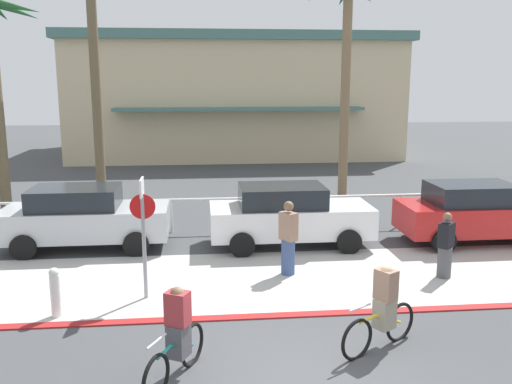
{
  "coord_description": "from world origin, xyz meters",
  "views": [
    {
      "loc": [
        -1.46,
        -7.8,
        4.52
      ],
      "look_at": [
        -0.06,
        6.0,
        1.7
      ],
      "focal_mm": 39.01,
      "sensor_mm": 36.0,
      "label": 1
    }
  ],
  "objects_px": {
    "cyclist_teal_1": "(177,336)",
    "stop_sign_bike_lane": "(143,221)",
    "palm_tree_2": "(94,40)",
    "car_white_2": "(289,215)",
    "car_silver_1": "(84,217)",
    "car_red_3": "(477,212)",
    "pedestrian_0": "(288,241)",
    "bollard_1": "(55,292)",
    "pedestrian_1": "(445,248)",
    "cyclist_yellow_0": "(383,309)",
    "palm_tree_3": "(347,37)"
  },
  "relations": [
    {
      "from": "cyclist_yellow_0",
      "to": "car_silver_1",
      "type": "bearing_deg",
      "value": 134.01
    },
    {
      "from": "pedestrian_1",
      "to": "car_silver_1",
      "type": "bearing_deg",
      "value": 159.64
    },
    {
      "from": "car_white_2",
      "to": "pedestrian_1",
      "type": "height_order",
      "value": "car_white_2"
    },
    {
      "from": "stop_sign_bike_lane",
      "to": "pedestrian_1",
      "type": "height_order",
      "value": "stop_sign_bike_lane"
    },
    {
      "from": "cyclist_teal_1",
      "to": "stop_sign_bike_lane",
      "type": "bearing_deg",
      "value": 103.39
    },
    {
      "from": "cyclist_teal_1",
      "to": "pedestrian_0",
      "type": "height_order",
      "value": "pedestrian_0"
    },
    {
      "from": "car_silver_1",
      "to": "cyclist_yellow_0",
      "type": "relative_size",
      "value": 2.78
    },
    {
      "from": "bollard_1",
      "to": "cyclist_yellow_0",
      "type": "bearing_deg",
      "value": -17.53
    },
    {
      "from": "bollard_1",
      "to": "pedestrian_0",
      "type": "height_order",
      "value": "pedestrian_0"
    },
    {
      "from": "cyclist_yellow_0",
      "to": "pedestrian_1",
      "type": "height_order",
      "value": "pedestrian_1"
    },
    {
      "from": "car_silver_1",
      "to": "pedestrian_0",
      "type": "bearing_deg",
      "value": -27.28
    },
    {
      "from": "car_silver_1",
      "to": "car_red_3",
      "type": "relative_size",
      "value": 1.0
    },
    {
      "from": "palm_tree_2",
      "to": "cyclist_yellow_0",
      "type": "distance_m",
      "value": 15.27
    },
    {
      "from": "pedestrian_0",
      "to": "pedestrian_1",
      "type": "bearing_deg",
      "value": -9.16
    },
    {
      "from": "palm_tree_2",
      "to": "cyclist_yellow_0",
      "type": "bearing_deg",
      "value": -61.94
    },
    {
      "from": "car_silver_1",
      "to": "pedestrian_1",
      "type": "distance_m",
      "value": 9.31
    },
    {
      "from": "stop_sign_bike_lane",
      "to": "car_red_3",
      "type": "height_order",
      "value": "stop_sign_bike_lane"
    },
    {
      "from": "car_red_3",
      "to": "pedestrian_0",
      "type": "xyz_separation_m",
      "value": [
        -5.69,
        -2.12,
        -0.04
      ]
    },
    {
      "from": "cyclist_teal_1",
      "to": "pedestrian_1",
      "type": "bearing_deg",
      "value": 32.72
    },
    {
      "from": "stop_sign_bike_lane",
      "to": "palm_tree_2",
      "type": "xyz_separation_m",
      "value": [
        -2.53,
        10.04,
        4.24
      ]
    },
    {
      "from": "cyclist_yellow_0",
      "to": "pedestrian_1",
      "type": "xyz_separation_m",
      "value": [
        2.53,
        3.17,
        0.02
      ]
    },
    {
      "from": "palm_tree_2",
      "to": "cyclist_yellow_0",
      "type": "relative_size",
      "value": 5.29
    },
    {
      "from": "cyclist_yellow_0",
      "to": "cyclist_teal_1",
      "type": "bearing_deg",
      "value": -169.1
    },
    {
      "from": "palm_tree_3",
      "to": "car_red_3",
      "type": "distance_m",
      "value": 8.76
    },
    {
      "from": "palm_tree_2",
      "to": "car_white_2",
      "type": "distance_m",
      "value": 10.3
    },
    {
      "from": "car_silver_1",
      "to": "cyclist_teal_1",
      "type": "bearing_deg",
      "value": -68.7
    },
    {
      "from": "car_silver_1",
      "to": "car_red_3",
      "type": "distance_m",
      "value": 10.87
    },
    {
      "from": "cyclist_yellow_0",
      "to": "palm_tree_2",
      "type": "bearing_deg",
      "value": 118.06
    },
    {
      "from": "bollard_1",
      "to": "stop_sign_bike_lane",
      "type": "bearing_deg",
      "value": 25.29
    },
    {
      "from": "stop_sign_bike_lane",
      "to": "pedestrian_0",
      "type": "relative_size",
      "value": 1.44
    },
    {
      "from": "car_white_2",
      "to": "pedestrian_1",
      "type": "distance_m",
      "value": 4.31
    },
    {
      "from": "palm_tree_3",
      "to": "cyclist_yellow_0",
      "type": "bearing_deg",
      "value": -101.4
    },
    {
      "from": "car_white_2",
      "to": "pedestrian_0",
      "type": "xyz_separation_m",
      "value": [
        -0.38,
        -2.33,
        -0.04
      ]
    },
    {
      "from": "car_silver_1",
      "to": "car_white_2",
      "type": "relative_size",
      "value": 1.0
    },
    {
      "from": "bollard_1",
      "to": "car_white_2",
      "type": "distance_m",
      "value": 6.71
    },
    {
      "from": "stop_sign_bike_lane",
      "to": "car_red_3",
      "type": "xyz_separation_m",
      "value": [
        8.88,
        3.25,
        -0.81
      ]
    },
    {
      "from": "car_white_2",
      "to": "cyclist_teal_1",
      "type": "distance_m",
      "value": 7.29
    },
    {
      "from": "bollard_1",
      "to": "cyclist_yellow_0",
      "type": "xyz_separation_m",
      "value": [
        5.85,
        -1.85,
        0.18
      ]
    },
    {
      "from": "cyclist_yellow_0",
      "to": "pedestrian_1",
      "type": "distance_m",
      "value": 4.06
    },
    {
      "from": "palm_tree_3",
      "to": "cyclist_teal_1",
      "type": "distance_m",
      "value": 15.49
    },
    {
      "from": "car_silver_1",
      "to": "pedestrian_1",
      "type": "relative_size",
      "value": 2.83
    },
    {
      "from": "stop_sign_bike_lane",
      "to": "car_silver_1",
      "type": "distance_m",
      "value": 4.35
    },
    {
      "from": "palm_tree_2",
      "to": "pedestrian_0",
      "type": "relative_size",
      "value": 4.72
    },
    {
      "from": "palm_tree_3",
      "to": "car_red_3",
      "type": "bearing_deg",
      "value": -72.37
    },
    {
      "from": "pedestrian_1",
      "to": "car_white_2",
      "type": "bearing_deg",
      "value": 137.6
    },
    {
      "from": "bollard_1",
      "to": "pedestrian_1",
      "type": "relative_size",
      "value": 0.64
    },
    {
      "from": "stop_sign_bike_lane",
      "to": "cyclist_teal_1",
      "type": "distance_m",
      "value": 3.51
    },
    {
      "from": "cyclist_teal_1",
      "to": "pedestrian_0",
      "type": "distance_m",
      "value": 5.03
    },
    {
      "from": "stop_sign_bike_lane",
      "to": "cyclist_yellow_0",
      "type": "relative_size",
      "value": 1.62
    },
    {
      "from": "cyclist_yellow_0",
      "to": "pedestrian_0",
      "type": "distance_m",
      "value": 3.89
    }
  ]
}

